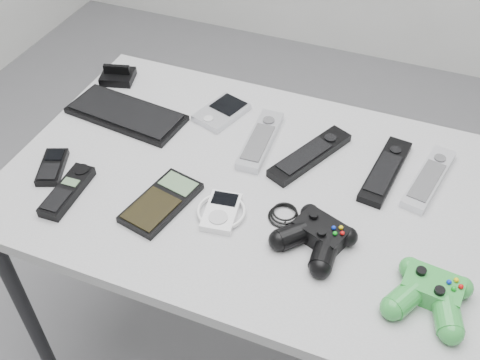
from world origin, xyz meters
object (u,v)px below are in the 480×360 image
at_px(controller_green, 430,293).
at_px(remote_black_a, 310,154).
at_px(pda_keyboard, 126,114).
at_px(desk, 256,202).
at_px(remote_silver_b, 429,178).
at_px(mp3_player, 221,211).
at_px(remote_black_b, 386,170).
at_px(mobile_phone, 52,167).
at_px(remote_silver_a, 261,139).
at_px(cordless_handset, 67,191).
at_px(calculator, 161,202).
at_px(pda, 222,112).
at_px(controller_black, 317,235).

bearing_deg(controller_green, remote_black_a, 142.39).
height_order(pda_keyboard, controller_green, controller_green).
bearing_deg(desk, pda_keyboard, 165.37).
xyz_separation_m(remote_silver_b, mp3_player, (-0.37, -0.25, -0.00)).
height_order(remote_black_b, controller_green, controller_green).
height_order(mobile_phone, controller_green, controller_green).
xyz_separation_m(pda_keyboard, mp3_player, (0.34, -0.21, 0.00)).
bearing_deg(mp3_player, mobile_phone, 173.31).
bearing_deg(remote_silver_a, desk, -76.40).
xyz_separation_m(remote_black_b, mp3_player, (-0.28, -0.24, -0.00)).
bearing_deg(cordless_handset, calculator, 10.93).
bearing_deg(pda, remote_black_a, 1.17).
distance_m(pda, controller_green, 0.65).
bearing_deg(pda_keyboard, remote_black_a, 8.55).
height_order(desk, pda, pda).
distance_m(cordless_handset, controller_green, 0.73).
xyz_separation_m(pda, remote_black_b, (0.41, -0.06, 0.00)).
relative_size(remote_silver_a, remote_silver_b, 0.99).
bearing_deg(remote_silver_a, pda_keyboard, -178.56).
distance_m(remote_silver_a, cordless_handset, 0.44).
distance_m(remote_black_b, mp3_player, 0.37).
relative_size(desk, remote_silver_a, 5.09).
distance_m(calculator, controller_green, 0.54).
bearing_deg(mp3_player, remote_silver_a, 82.12).
bearing_deg(pda, mobile_phone, -112.33).
distance_m(cordless_handset, calculator, 0.20).
relative_size(pda, mobile_phone, 1.17).
bearing_deg(mobile_phone, cordless_handset, -56.85).
bearing_deg(desk, controller_black, -35.13).
relative_size(remote_black_a, calculator, 1.30).
bearing_deg(remote_black_a, calculator, -108.91).
bearing_deg(controller_black, mp3_player, -160.19).
bearing_deg(controller_green, calculator, -177.61).
bearing_deg(pda, controller_black, -25.31).
bearing_deg(calculator, cordless_handset, -154.74).
relative_size(pda_keyboard, controller_black, 1.22).
distance_m(remote_silver_b, cordless_handset, 0.76).
distance_m(mobile_phone, mp3_player, 0.39).
height_order(desk, remote_black_b, remote_black_b).
distance_m(remote_black_a, cordless_handset, 0.53).
height_order(remote_black_b, cordless_handset, cordless_handset).
height_order(pda, calculator, pda).
distance_m(remote_silver_a, mobile_phone, 0.47).
relative_size(remote_black_a, controller_green, 1.50).
distance_m(remote_black_b, calculator, 0.48).
relative_size(calculator, mp3_player, 1.65).
height_order(desk, controller_black, controller_black).
bearing_deg(calculator, remote_silver_a, 76.96).
distance_m(remote_silver_b, calculator, 0.57).
distance_m(mobile_phone, cordless_handset, 0.09).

